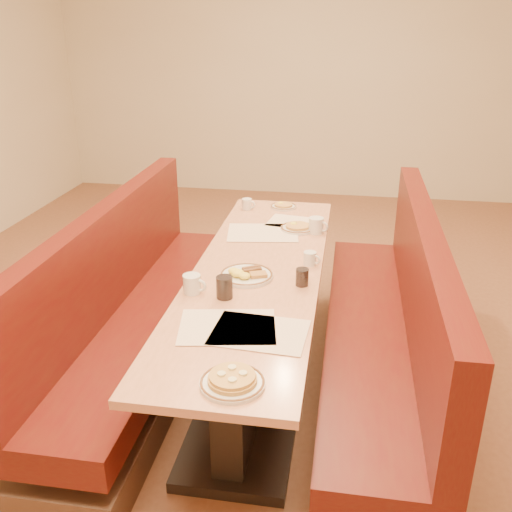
% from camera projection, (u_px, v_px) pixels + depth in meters
% --- Properties ---
extents(ground, '(8.00, 8.00, 0.00)m').
position_uv_depth(ground, '(258.00, 381.00, 3.46)').
color(ground, '#9E6647').
rests_on(ground, ground).
extents(room_envelope, '(6.04, 8.04, 2.82)m').
position_uv_depth(room_envelope, '(258.00, 42.00, 2.70)').
color(room_envelope, beige).
rests_on(room_envelope, ground).
extents(diner_table, '(0.70, 2.50, 0.75)m').
position_uv_depth(diner_table, '(258.00, 328.00, 3.31)').
color(diner_table, black).
rests_on(diner_table, ground).
extents(booth_left, '(0.55, 2.50, 1.05)m').
position_uv_depth(booth_left, '(138.00, 319.00, 3.42)').
color(booth_left, '#4C3326').
rests_on(booth_left, ground).
extents(booth_right, '(0.55, 2.50, 1.05)m').
position_uv_depth(booth_right, '(386.00, 340.00, 3.20)').
color(booth_right, '#4C3326').
rests_on(booth_right, ground).
extents(placemat_near_left, '(0.48, 0.39, 0.00)m').
position_uv_depth(placemat_near_left, '(227.00, 326.00, 2.57)').
color(placemat_near_left, '#FFEAC7').
rests_on(placemat_near_left, diner_table).
extents(placemat_near_right, '(0.44, 0.34, 0.00)m').
position_uv_depth(placemat_near_right, '(260.00, 332.00, 2.52)').
color(placemat_near_right, '#FFEAC7').
rests_on(placemat_near_right, diner_table).
extents(placemat_far_left, '(0.49, 0.40, 0.00)m').
position_uv_depth(placemat_far_left, '(263.00, 233.00, 3.67)').
color(placemat_far_left, '#FFEAC7').
rests_on(placemat_far_left, diner_table).
extents(placemat_far_right, '(0.38, 0.31, 0.00)m').
position_uv_depth(placemat_far_right, '(294.00, 222.00, 3.86)').
color(placemat_far_right, '#FFEAC7').
rests_on(placemat_far_right, diner_table).
extents(pancake_plate, '(0.25, 0.25, 0.06)m').
position_uv_depth(pancake_plate, '(232.00, 381.00, 2.16)').
color(pancake_plate, silver).
rests_on(pancake_plate, diner_table).
extents(eggs_plate, '(0.29, 0.29, 0.06)m').
position_uv_depth(eggs_plate, '(246.00, 275.00, 3.05)').
color(eggs_plate, silver).
rests_on(eggs_plate, diner_table).
extents(extra_plate_mid, '(0.22, 0.22, 0.05)m').
position_uv_depth(extra_plate_mid, '(298.00, 228.00, 3.73)').
color(extra_plate_mid, silver).
rests_on(extra_plate_mid, diner_table).
extents(extra_plate_far, '(0.19, 0.19, 0.04)m').
position_uv_depth(extra_plate_far, '(283.00, 206.00, 4.15)').
color(extra_plate_far, silver).
rests_on(extra_plate_far, diner_table).
extents(coffee_mug_a, '(0.10, 0.07, 0.08)m').
position_uv_depth(coffee_mug_a, '(310.00, 258.00, 3.20)').
color(coffee_mug_a, silver).
rests_on(coffee_mug_a, diner_table).
extents(coffee_mug_b, '(0.13, 0.09, 0.10)m').
position_uv_depth(coffee_mug_b, '(193.00, 284.00, 2.87)').
color(coffee_mug_b, silver).
rests_on(coffee_mug_b, diner_table).
extents(coffee_mug_c, '(0.13, 0.10, 0.10)m').
position_uv_depth(coffee_mug_c, '(317.00, 225.00, 3.66)').
color(coffee_mug_c, silver).
rests_on(coffee_mug_c, diner_table).
extents(coffee_mug_d, '(0.10, 0.07, 0.08)m').
position_uv_depth(coffee_mug_d, '(247.00, 204.00, 4.11)').
color(coffee_mug_d, silver).
rests_on(coffee_mug_d, diner_table).
extents(soda_tumbler_near, '(0.08, 0.08, 0.11)m').
position_uv_depth(soda_tumbler_near, '(224.00, 287.00, 2.82)').
color(soda_tumbler_near, black).
rests_on(soda_tumbler_near, diner_table).
extents(soda_tumbler_mid, '(0.07, 0.07, 0.09)m').
position_uv_depth(soda_tumbler_mid, '(302.00, 277.00, 2.95)').
color(soda_tumbler_mid, black).
rests_on(soda_tumbler_mid, diner_table).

